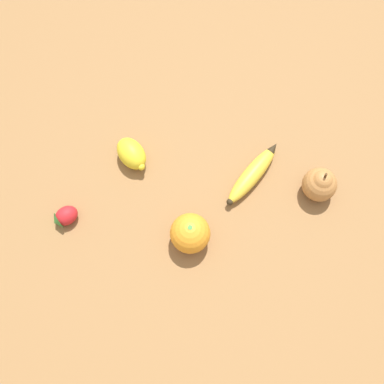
{
  "coord_description": "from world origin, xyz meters",
  "views": [
    {
      "loc": [
        0.21,
        0.28,
        0.89
      ],
      "look_at": [
        -0.01,
        0.03,
        0.03
      ],
      "focal_mm": 42.0,
      "sensor_mm": 36.0,
      "label": 1
    }
  ],
  "objects_px": {
    "pear": "(320,184)",
    "strawberry": "(65,217)",
    "lemon": "(132,154)",
    "orange": "(190,233)",
    "banana": "(253,174)"
  },
  "relations": [
    {
      "from": "banana",
      "to": "pear",
      "type": "distance_m",
      "value": 0.14
    },
    {
      "from": "banana",
      "to": "lemon",
      "type": "xyz_separation_m",
      "value": [
        0.17,
        -0.2,
        0.01
      ]
    },
    {
      "from": "pear",
      "to": "strawberry",
      "type": "relative_size",
      "value": 1.61
    },
    {
      "from": "pear",
      "to": "lemon",
      "type": "distance_m",
      "value": 0.4
    },
    {
      "from": "banana",
      "to": "strawberry",
      "type": "distance_m",
      "value": 0.4
    },
    {
      "from": "banana",
      "to": "lemon",
      "type": "relative_size",
      "value": 2.02
    },
    {
      "from": "banana",
      "to": "lemon",
      "type": "distance_m",
      "value": 0.26
    },
    {
      "from": "orange",
      "to": "pear",
      "type": "relative_size",
      "value": 0.9
    },
    {
      "from": "orange",
      "to": "strawberry",
      "type": "height_order",
      "value": "orange"
    },
    {
      "from": "orange",
      "to": "lemon",
      "type": "bearing_deg",
      "value": -95.34
    },
    {
      "from": "orange",
      "to": "banana",
      "type": "bearing_deg",
      "value": -174.33
    },
    {
      "from": "banana",
      "to": "pear",
      "type": "xyz_separation_m",
      "value": [
        -0.08,
        0.11,
        0.02
      ]
    },
    {
      "from": "pear",
      "to": "strawberry",
      "type": "distance_m",
      "value": 0.52
    },
    {
      "from": "lemon",
      "to": "orange",
      "type": "bearing_deg",
      "value": 84.66
    },
    {
      "from": "strawberry",
      "to": "lemon",
      "type": "bearing_deg",
      "value": -167.66
    }
  ]
}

